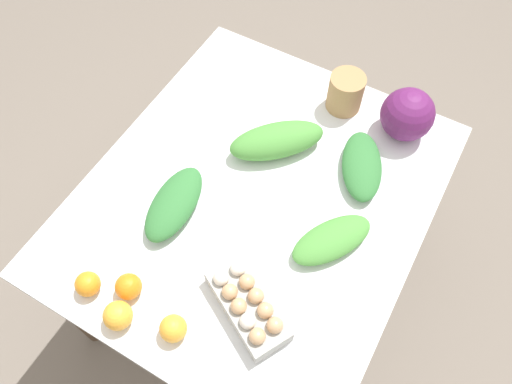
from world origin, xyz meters
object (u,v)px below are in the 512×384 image
(orange_0, at_px, (128,287))
(orange_2, at_px, (173,328))
(cabbage_purple, at_px, (407,115))
(greens_bunch_chard, at_px, (174,204))
(greens_bunch_scallion, at_px, (332,240))
(egg_carton, at_px, (248,305))
(greens_bunch_beet_tops, at_px, (277,140))
(paper_bag, at_px, (345,92))
(orange_1, at_px, (118,316))
(orange_3, at_px, (88,284))
(greens_bunch_dandelion, at_px, (362,166))

(orange_0, xyz_separation_m, orange_2, (-0.03, -0.17, -0.00))
(cabbage_purple, bearing_deg, greens_bunch_chard, 142.04)
(cabbage_purple, height_order, greens_bunch_scallion, cabbage_purple)
(cabbage_purple, height_order, egg_carton, cabbage_purple)
(greens_bunch_beet_tops, bearing_deg, orange_2, -175.44)
(paper_bag, bearing_deg, orange_1, 168.32)
(orange_0, height_order, orange_2, same)
(egg_carton, distance_m, paper_bag, 0.81)
(orange_1, bearing_deg, orange_3, 77.05)
(greens_bunch_chard, distance_m, orange_0, 0.28)
(orange_2, height_order, orange_3, orange_2)
(egg_carton, distance_m, orange_1, 0.35)
(greens_bunch_beet_tops, relative_size, orange_0, 4.22)
(greens_bunch_chard, xyz_separation_m, orange_0, (-0.28, -0.04, 0.00))
(greens_bunch_dandelion, relative_size, greens_bunch_scallion, 1.02)
(greens_bunch_dandelion, bearing_deg, paper_bag, 36.25)
(egg_carton, bearing_deg, orange_3, 50.40)
(cabbage_purple, distance_m, greens_bunch_dandelion, 0.23)
(greens_bunch_scallion, bearing_deg, greens_bunch_chard, 105.55)
(greens_bunch_dandelion, xyz_separation_m, greens_bunch_scallion, (-0.28, -0.03, -0.00))
(greens_bunch_scallion, xyz_separation_m, orange_0, (-0.41, 0.43, 0.01))
(greens_bunch_beet_tops, bearing_deg, orange_3, 162.01)
(cabbage_purple, height_order, paper_bag, cabbage_purple)
(egg_carton, xyz_separation_m, greens_bunch_dandelion, (0.58, -0.09, -0.01))
(greens_bunch_dandelion, bearing_deg, greens_bunch_beet_tops, 101.53)
(egg_carton, distance_m, orange_3, 0.45)
(paper_bag, height_order, orange_1, paper_bag)
(cabbage_purple, relative_size, greens_bunch_dandelion, 0.66)
(paper_bag, bearing_deg, orange_0, 165.80)
(cabbage_purple, bearing_deg, orange_1, 156.76)
(greens_bunch_beet_tops, distance_m, orange_3, 0.72)
(cabbage_purple, bearing_deg, greens_bunch_dandelion, 165.99)
(cabbage_purple, height_order, orange_2, cabbage_purple)
(greens_bunch_scallion, distance_m, orange_2, 0.51)
(egg_carton, bearing_deg, greens_bunch_beet_tops, -41.24)
(greens_bunch_scallion, xyz_separation_m, orange_1, (-0.49, 0.40, 0.01))
(paper_bag, bearing_deg, orange_2, 176.45)
(greens_bunch_beet_tops, height_order, orange_0, greens_bunch_beet_tops)
(cabbage_purple, relative_size, orange_0, 2.36)
(orange_2, distance_m, orange_3, 0.28)
(greens_bunch_scallion, bearing_deg, egg_carton, 158.80)
(paper_bag, distance_m, greens_bunch_chard, 0.70)
(greens_bunch_chard, xyz_separation_m, orange_1, (-0.36, -0.07, 0.00))
(greens_bunch_scallion, xyz_separation_m, orange_3, (-0.46, 0.53, 0.00))
(greens_bunch_scallion, distance_m, orange_1, 0.63)
(greens_bunch_scallion, bearing_deg, cabbage_purple, -3.04)
(paper_bag, xyz_separation_m, greens_bunch_scallion, (-0.51, -0.19, -0.04))
(greens_bunch_dandelion, relative_size, orange_3, 3.76)
(greens_bunch_beet_tops, distance_m, greens_bunch_chard, 0.39)
(orange_0, xyz_separation_m, orange_3, (-0.05, 0.10, -0.00))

